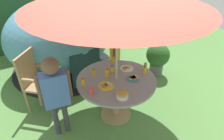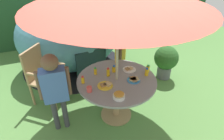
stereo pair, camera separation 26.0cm
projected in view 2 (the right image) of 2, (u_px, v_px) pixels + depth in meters
The scene contains 20 objects.
ground_plane at pixel (116, 115), 3.13m from camera, with size 10.00×10.00×0.02m, color #548442.
hedge_backdrop at pixel (72, 9), 5.38m from camera, with size 9.00×0.70×1.68m, color #234C28.
garden_table at pixel (117, 88), 2.82m from camera, with size 1.15×1.15×0.71m.
wooden_chair at pixel (42, 73), 3.16m from camera, with size 0.65×0.65×0.99m.
dome_tent at pixel (70, 34), 4.07m from camera, with size 2.70×2.70×1.52m.
potted_plant at pixel (166, 60), 3.82m from camera, with size 0.48×0.48×0.70m.
child_in_yellow_shirt at pixel (121, 45), 3.43m from camera, with size 0.32×0.40×1.31m.
child_in_blue_shirt at pixel (54, 85), 2.48m from camera, with size 0.43×0.21×1.25m.
snack_bowl at pixel (119, 95), 2.38m from camera, with size 0.15×0.15×0.08m.
plate_mid_left at pixel (105, 85), 2.60m from camera, with size 0.21×0.21×0.03m.
plate_center_front at pixel (134, 80), 2.71m from camera, with size 0.19×0.19×0.03m.
plate_far_right at pixel (129, 69), 2.94m from camera, with size 0.21×0.21×0.03m.
juice_bottle_near_left at pixel (117, 59), 3.10m from camera, with size 0.05×0.05×0.13m.
juice_bottle_near_right at pixel (148, 69), 2.86m from camera, with size 0.05×0.05×0.13m.
juice_bottle_far_left at pixel (83, 80), 2.64m from camera, with size 0.05×0.05×0.11m.
juice_bottle_center_back at pixel (114, 69), 2.88m from camera, with size 0.06×0.06×0.11m.
juice_bottle_mid_right at pixel (95, 71), 2.82m from camera, with size 0.05×0.05×0.11m.
juice_bottle_front_edge at pixel (108, 72), 2.78m from camera, with size 0.05×0.05×0.13m.
juice_bottle_back_edge at pixel (147, 72), 2.79m from camera, with size 0.05×0.05×0.13m.
cup_near at pixel (89, 89), 2.49m from camera, with size 0.07×0.07×0.07m, color #E04C47.
Camera 2 is at (-0.85, -2.06, 2.31)m, focal length 30.44 mm.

